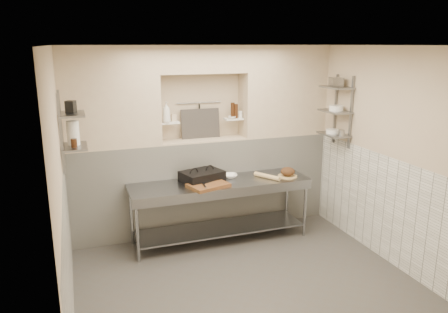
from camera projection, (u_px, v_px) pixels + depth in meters
name	position (u px, v px, depth m)	size (l,w,h in m)	color
floor	(245.00, 284.00, 5.36)	(4.00, 3.90, 0.10)	#45413D
ceiling	(248.00, 40.00, 4.64)	(4.00, 3.90, 0.10)	silver
wall_left	(56.00, 190.00, 4.34)	(0.10, 3.90, 2.80)	#C5B492
wall_right	(393.00, 156.00, 5.66)	(0.10, 3.90, 2.80)	#C5B492
wall_back	(198.00, 137.00, 6.83)	(4.00, 0.10, 2.80)	#C5B492
wall_front	(351.00, 244.00, 3.18)	(4.00, 0.10, 2.80)	#C5B492
backwall_lower	(203.00, 184.00, 6.77)	(4.00, 0.40, 1.40)	white
alcove_sill	(203.00, 140.00, 6.60)	(1.30, 0.40, 0.02)	#C5B492
backwall_pillar_left	(110.00, 97.00, 6.00)	(1.35, 0.40, 1.40)	#C5B492
backwall_pillar_right	(283.00, 91.00, 6.85)	(1.35, 0.40, 1.40)	#C5B492
backwall_header	(202.00, 59.00, 6.30)	(1.30, 0.40, 0.40)	#C5B492
wainscot_left	(69.00, 254.00, 4.53)	(0.02, 3.90, 1.40)	white
wainscot_right	(384.00, 207.00, 5.82)	(0.02, 3.90, 1.40)	white
alcove_shelf_left	(170.00, 123.00, 6.36)	(0.28, 0.16, 0.03)	white
alcove_shelf_right	(234.00, 119.00, 6.68)	(0.28, 0.16, 0.03)	white
utensil_rail	(199.00, 103.00, 6.62)	(0.02, 0.02, 0.70)	gray
hanging_steel	(199.00, 114.00, 6.64)	(0.02, 0.02, 0.30)	black
splash_panel	(200.00, 124.00, 6.63)	(0.60, 0.02, 0.45)	#383330
shelf_rail_left_a	(61.00, 128.00, 5.41)	(0.03, 0.03, 0.95)	slate
shelf_rail_left_b	(61.00, 134.00, 5.04)	(0.03, 0.03, 0.95)	slate
wall_shelf_left_lower	(74.00, 147.00, 5.32)	(0.30, 0.50, 0.03)	slate
wall_shelf_left_upper	(71.00, 114.00, 5.22)	(0.30, 0.50, 0.03)	slate
shelf_rail_right_a	(335.00, 109.00, 6.67)	(0.03, 0.03, 1.05)	slate
shelf_rail_right_b	(351.00, 113.00, 6.30)	(0.03, 0.03, 1.05)	slate
wall_shelf_right_lower	(334.00, 134.00, 6.53)	(0.30, 0.50, 0.03)	slate
wall_shelf_right_mid	(335.00, 111.00, 6.44)	(0.30, 0.50, 0.03)	slate
wall_shelf_right_upper	(337.00, 87.00, 6.35)	(0.30, 0.50, 0.03)	slate
prep_table	(220.00, 199.00, 6.30)	(2.60, 0.70, 0.90)	gray
panini_press	(202.00, 176.00, 6.24)	(0.66, 0.55, 0.15)	black
cutting_board	(208.00, 185.00, 6.01)	(0.53, 0.37, 0.05)	brown
knife_blade	(210.00, 182.00, 6.07)	(0.26, 0.03, 0.01)	gray
tongs	(204.00, 185.00, 5.93)	(0.02, 0.02, 0.27)	gray
mixing_bowl	(230.00, 176.00, 6.44)	(0.21, 0.21, 0.05)	white
rolling_pin	(267.00, 176.00, 6.40)	(0.07, 0.07, 0.43)	tan
bread_board	(288.00, 176.00, 6.48)	(0.29, 0.29, 0.02)	tan
bread_loaf	(288.00, 172.00, 6.46)	(0.21, 0.21, 0.13)	#4C2D19
bottle_soap	(166.00, 112.00, 6.26)	(0.12, 0.12, 0.30)	white
jar_alcove	(174.00, 117.00, 6.41)	(0.07, 0.07, 0.11)	#C5B492
bowl_alcove	(232.00, 117.00, 6.64)	(0.12, 0.12, 0.04)	white
condiment_a	(236.00, 111.00, 6.65)	(0.06, 0.06, 0.22)	black
condiment_b	(233.00, 110.00, 6.66)	(0.06, 0.06, 0.24)	black
condiment_c	(240.00, 114.00, 6.68)	(0.06, 0.06, 0.11)	white
jug_left	(73.00, 133.00, 5.33)	(0.15, 0.15, 0.30)	white
jar_left	(74.00, 143.00, 5.21)	(0.07, 0.07, 0.11)	black
box_left_upper	(71.00, 107.00, 5.21)	(0.10, 0.10, 0.15)	black
bowl_right	(332.00, 131.00, 6.55)	(0.19, 0.19, 0.06)	white
canister_right	(341.00, 133.00, 6.34)	(0.09, 0.09, 0.09)	gray
bowl_right_mid	(336.00, 108.00, 6.41)	(0.21, 0.21, 0.08)	white
basket_right	(336.00, 82.00, 6.35)	(0.17, 0.20, 0.13)	gray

